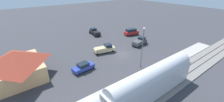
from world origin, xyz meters
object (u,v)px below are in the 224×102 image
object	(u,v)px
pedestrian_on_platform	(167,61)
light_pole_near_platform	(143,44)
pedestrian_waiting_far	(153,68)
pickup_charcoal	(140,41)
pickup_tan	(105,49)
suv_red	(131,32)
station_building	(16,65)
sedan_blue	(83,67)
pickup_black	(95,32)

from	to	relation	value
pedestrian_on_platform	light_pole_near_platform	size ratio (longest dim) A/B	0.19
pedestrian_waiting_far	light_pole_near_platform	distance (m)	5.15
pickup_charcoal	pickup_tan	distance (m)	11.20
pickup_charcoal	pedestrian_on_platform	bearing A→B (deg)	158.82
pedestrian_waiting_far	pickup_charcoal	world-z (taller)	pickup_charcoal
pedestrian_waiting_far	suv_red	xyz separation A→B (m)	(19.54, -13.18, -0.13)
station_building	pickup_charcoal	xyz separation A→B (m)	(-2.50, -30.20, -1.89)
suv_red	pickup_tan	world-z (taller)	suv_red
pedestrian_waiting_far	pickup_tan	xyz separation A→B (m)	(13.73, 1.94, -0.25)
pedestrian_on_platform	suv_red	distance (m)	21.47
pedestrian_waiting_far	sedan_blue	size ratio (longest dim) A/B	0.37
suv_red	pickup_black	xyz separation A→B (m)	(7.88, 9.95, -0.12)
light_pole_near_platform	sedan_blue	bearing A→B (deg)	58.83
pedestrian_on_platform	pedestrian_waiting_far	bearing A→B (deg)	88.81
pickup_tan	light_pole_near_platform	size ratio (longest dim) A/B	0.65
suv_red	light_pole_near_platform	xyz separation A→B (m)	(-16.53, 13.25, 4.30)
pedestrian_on_platform	pickup_black	distance (m)	27.55
pickup_charcoal	pedestrian_waiting_far	bearing A→B (deg)	142.20
pickup_tan	sedan_blue	size ratio (longest dim) A/B	1.23
pedestrian_on_platform	pickup_charcoal	size ratio (longest dim) A/B	0.30
pedestrian_waiting_far	pickup_tan	world-z (taller)	pickup_tan
station_building	light_pole_near_platform	distance (m)	23.98
pedestrian_waiting_far	pickup_black	distance (m)	27.62
light_pole_near_platform	pedestrian_waiting_far	bearing A→B (deg)	-178.67
pedestrian_waiting_far	light_pole_near_platform	world-z (taller)	light_pole_near_platform
suv_red	pickup_tan	bearing A→B (deg)	111.05
station_building	pedestrian_on_platform	bearing A→B (deg)	-119.17
pedestrian_on_platform	pickup_black	size ratio (longest dim) A/B	0.31
suv_red	pickup_tan	size ratio (longest dim) A/B	0.91
pickup_black	suv_red	bearing A→B (deg)	-128.39
sedan_blue	pedestrian_waiting_far	bearing A→B (deg)	-131.71
pickup_tan	light_pole_near_platform	xyz separation A→B (m)	(-10.71, -1.87, 4.43)
suv_red	light_pole_near_platform	bearing A→B (deg)	141.29
sedan_blue	pickup_tan	bearing A→B (deg)	-62.05
pedestrian_on_platform	pickup_black	xyz separation A→B (m)	(27.52, 1.28, -0.25)
pedestrian_on_platform	pickup_charcoal	world-z (taller)	pickup_charcoal
pedestrian_on_platform	suv_red	size ratio (longest dim) A/B	0.33
pickup_tan	light_pole_near_platform	distance (m)	11.74
pedestrian_on_platform	pickup_tan	distance (m)	15.25
pedestrian_waiting_far	sedan_blue	xyz separation A→B (m)	(9.25, 10.38, -0.40)
pedestrian_waiting_far	pickup_black	size ratio (longest dim) A/B	0.31
station_building	suv_red	world-z (taller)	station_building
station_building	pickup_tan	size ratio (longest dim) A/B	1.79
suv_red	pedestrian_waiting_far	bearing A→B (deg)	146.01
sedan_blue	pickup_black	bearing A→B (deg)	-36.82
pickup_black	pickup_charcoal	bearing A→B (deg)	-159.58
pedestrian_waiting_far	light_pole_near_platform	bearing A→B (deg)	1.33
station_building	pickup_black	bearing A→B (deg)	-61.52
pickup_tan	pedestrian_on_platform	bearing A→B (deg)	-155.00
station_building	pickup_charcoal	bearing A→B (deg)	-94.74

